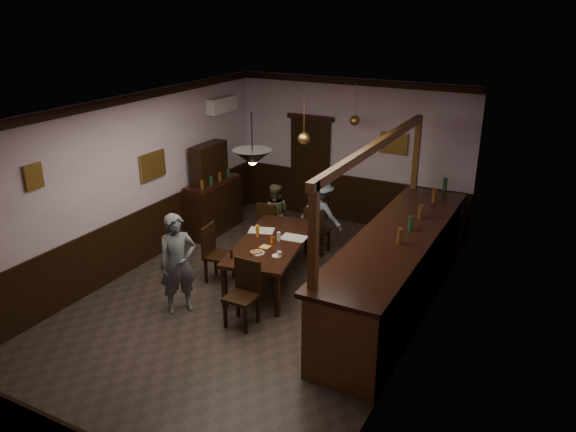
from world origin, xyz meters
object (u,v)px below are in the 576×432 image
Objects in this scene: coffee_cup at (279,254)px; sideboard at (212,197)px; chair_side at (215,251)px; person_seated_left at (274,214)px; pendant_iron at (252,157)px; chair_far_left at (269,223)px; person_seated_right at (320,214)px; dining_table at (271,244)px; chair_near at (244,290)px; bar_counter at (396,270)px; person_standing at (178,264)px; soda_can at (272,240)px; pendant_brass_far at (355,121)px; pendant_brass_mid at (304,139)px; chair_far_right at (316,229)px.

coffee_cup is 0.04× the size of sideboard.
chair_side is 0.81× the size of person_seated_left.
pendant_iron is (1.03, -0.41, 1.83)m from chair_side.
chair_far_left is 0.97m from person_seated_right.
dining_table is 1.33m from chair_near.
bar_counter reaches higher than coffee_cup.
chair_near is at bearing -141.26° from bar_counter.
chair_near is at bearing 98.88° from person_seated_right.
coffee_cup is (0.13, 0.81, 0.26)m from chair_near.
bar_counter is (2.85, 1.58, -0.13)m from person_standing.
chair_far_left is 7.76× the size of soda_can.
dining_table is 1.71× the size of person_seated_right.
pendant_brass_far is at bearing -128.54° from chair_far_left.
person_standing is 12.90× the size of soda_can.
person_seated_left is at bearing 145.88° from pendant_brass_mid.
pendant_brass_mid is 1.00× the size of pendant_brass_far.
person_standing reaches higher than person_seated_right.
soda_can is at bearing 83.69° from chair_far_right.
person_seated_left is 15.03× the size of coffee_cup.
person_seated_right is at bearing 168.25° from person_seated_left.
pendant_iron is 1.59m from pendant_brass_mid.
person_seated_left is (-0.04, 0.27, 0.09)m from chair_far_left.
person_seated_right is 2.42m from bar_counter.
chair_near is at bearing -76.94° from pendant_iron.
chair_side is 2.14m from pendant_iron.
bar_counter reaches higher than chair_side.
pendant_brass_mid is at bearing 88.99° from coffee_cup.
chair_near is at bearing -110.60° from coffee_cup.
chair_far_left reaches higher than coffee_cup.
chair_side is at bearing 163.84° from coffee_cup.
chair_far_right is 0.68× the size of person_seated_right.
person_seated_right reaches higher than chair_far_left.
person_seated_left reaches higher than chair_side.
coffee_cup is 1.61m from pendant_iron.
coffee_cup is at bearing 80.49° from chair_near.
person_standing is at bearing -151.04° from bar_counter.
person_seated_left is at bearing 2.16° from sideboard.
chair_far_right reaches higher than soda_can.
sideboard is at bearing 136.72° from pendant_iron.
dining_table is at bearing 101.76° from chair_near.
person_standing is (-0.78, -1.43, 0.09)m from dining_table.
dining_table is 29.42× the size of coffee_cup.
bar_counter reaches higher than chair_far_right.
bar_counter is 3.39m from pendant_brass_far.
person_seated_right is at bearing 5.77° from sideboard.
person_seated_left is 2.33m from pendant_brass_far.
pendant_brass_mid is at bearing 77.99° from dining_table.
pendant_brass_far is (1.08, 1.41, 1.79)m from chair_far_left.
pendant_iron reaches higher than person_standing.
person_seated_left reaches higher than soda_can.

